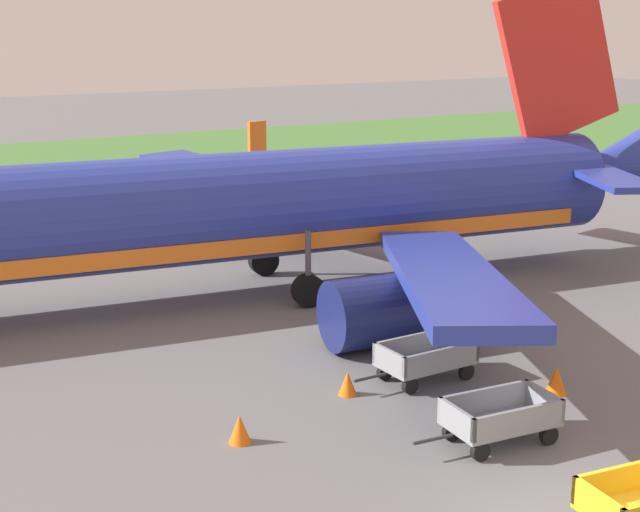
{
  "coord_description": "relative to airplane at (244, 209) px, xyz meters",
  "views": [
    {
      "loc": [
        -12.29,
        -10.94,
        9.34
      ],
      "look_at": [
        0.89,
        11.22,
        2.8
      ],
      "focal_mm": 52.32,
      "sensor_mm": 36.0,
      "label": 1
    }
  ],
  "objects": [
    {
      "name": "traffic_cone_by_carts",
      "position": [
        -5.38,
        -10.6,
        -2.71
      ],
      "size": [
        0.52,
        0.52,
        0.68
      ],
      "primitive_type": "cone",
      "color": "orange",
      "rests_on": "ground"
    },
    {
      "name": "baggage_cart_fourth_in_row",
      "position": [
        -0.3,
        -13.61,
        -2.45
      ],
      "size": [
        3.6,
        1.61,
        1.07
      ],
      "color": "gray",
      "rests_on": "ground"
    },
    {
      "name": "traffic_cone_near_plane",
      "position": [
        2.88,
        -12.16,
        -2.68
      ],
      "size": [
        0.56,
        0.56,
        0.74
      ],
      "primitive_type": "cone",
      "color": "orange",
      "rests_on": "ground"
    },
    {
      "name": "baggage_cart_far_end",
      "position": [
        0.55,
        -9.68,
        -2.45
      ],
      "size": [
        3.56,
        1.45,
        1.07
      ],
      "color": "gray",
      "rests_on": "ground"
    },
    {
      "name": "traffic_cone_mid_apron",
      "position": [
        -1.78,
        -9.49,
        -2.74
      ],
      "size": [
        0.48,
        0.48,
        0.63
      ],
      "primitive_type": "cone",
      "color": "orange",
      "rests_on": "ground"
    },
    {
      "name": "airplane",
      "position": [
        0.0,
        0.0,
        0.0
      ],
      "size": [
        37.64,
        30.32,
        11.34
      ],
      "color": "#28389E",
      "rests_on": "ground"
    }
  ]
}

